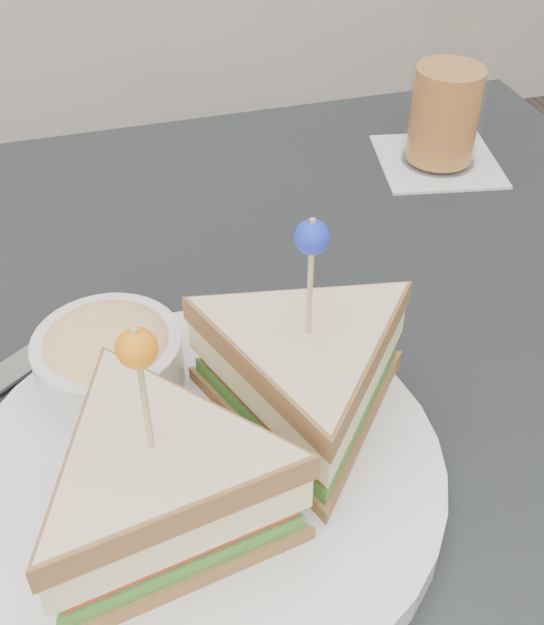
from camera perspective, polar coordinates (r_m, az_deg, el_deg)
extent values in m
cube|color=black|center=(0.55, -0.72, -6.05)|extent=(0.80, 0.80, 0.03)
cylinder|color=black|center=(1.14, 11.71, -3.27)|extent=(0.04, 0.04, 0.72)
cylinder|color=silver|center=(0.47, -4.84, -11.89)|extent=(0.36, 0.36, 0.02)
cylinder|color=silver|center=(0.46, -4.92, -11.06)|extent=(0.36, 0.36, 0.01)
cylinder|color=tan|center=(0.36, -9.23, -6.45)|extent=(0.00, 0.00, 0.09)
sphere|color=orange|center=(0.34, -9.81, -2.58)|extent=(0.02, 0.02, 0.02)
cylinder|color=tan|center=(0.42, 2.78, 1.77)|extent=(0.00, 0.00, 0.09)
sphere|color=#1729AD|center=(0.40, 2.93, 5.51)|extent=(0.02, 0.02, 0.02)
cylinder|color=silver|center=(0.50, -11.70, -3.71)|extent=(0.12, 0.12, 0.04)
ellipsoid|color=#E0B772|center=(0.50, -11.92, -2.50)|extent=(0.11, 0.11, 0.04)
cube|color=silver|center=(0.58, -15.97, -2.34)|extent=(0.11, 0.09, 0.00)
cylinder|color=silver|center=(0.60, -11.58, 0.69)|extent=(0.03, 0.03, 0.00)
cube|color=silver|center=(0.79, 11.95, 10.73)|extent=(0.13, 0.13, 0.00)
cylinder|color=#B26E32|center=(0.77, 12.46, 13.94)|extent=(0.07, 0.07, 0.09)
cylinder|color=white|center=(0.76, 12.70, 15.42)|extent=(0.08, 0.08, 0.14)
cube|color=white|center=(0.76, 13.45, 16.91)|extent=(0.02, 0.02, 0.02)
cube|color=white|center=(0.75, 12.13, 16.28)|extent=(0.02, 0.02, 0.02)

